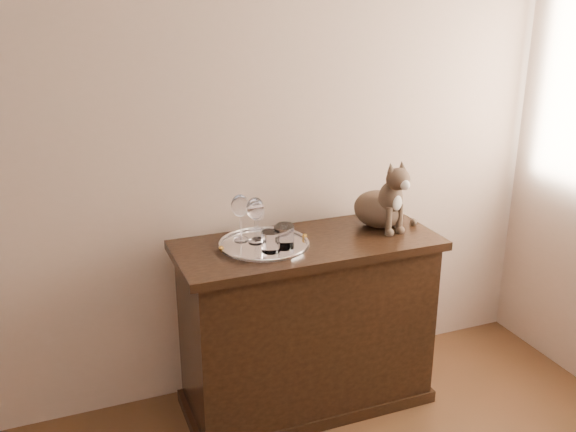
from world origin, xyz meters
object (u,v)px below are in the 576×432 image
at_px(wine_glass_b, 258,222).
at_px(cat, 379,192).
at_px(sideboard, 307,325).
at_px(wine_glass_a, 240,218).
at_px(tray, 264,245).
at_px(tumbler_a, 284,237).
at_px(tumbler_b, 271,242).
at_px(wine_glass_d, 255,220).
at_px(tumbler_c, 285,233).

xyz_separation_m(wine_glass_b, cat, (0.60, -0.02, 0.08)).
height_order(sideboard, wine_glass_a, wine_glass_a).
bearing_deg(wine_glass_a, tray, -49.07).
relative_size(tumbler_a, cat, 0.29).
relative_size(tray, tumbler_b, 4.45).
height_order(tumbler_b, cat, cat).
xyz_separation_m(sideboard, tumbler_b, (-0.20, -0.07, 0.48)).
bearing_deg(wine_glass_d, wine_glass_a, 136.63).
bearing_deg(tumbler_a, wine_glass_a, 132.93).
distance_m(wine_glass_d, tumbler_c, 0.14).
height_order(sideboard, wine_glass_d, wine_glass_d).
bearing_deg(wine_glass_d, tumbler_b, -79.12).
distance_m(tumbler_b, cat, 0.62).
distance_m(tray, tumbler_a, 0.11).
relative_size(tumbler_a, tumbler_b, 1.10).
height_order(wine_glass_b, wine_glass_d, wine_glass_d).
xyz_separation_m(wine_glass_a, wine_glass_b, (0.07, -0.03, -0.02)).
bearing_deg(tumbler_c, wine_glass_a, 151.83).
bearing_deg(wine_glass_a, tumbler_b, -66.47).
distance_m(tray, wine_glass_d, 0.12).
bearing_deg(tumbler_c, sideboard, -8.63).
xyz_separation_m(wine_glass_d, tumbler_a, (0.09, -0.11, -0.05)).
height_order(tumbler_c, cat, cat).
height_order(sideboard, tray, tray).
xyz_separation_m(tumbler_a, tumbler_c, (0.03, 0.06, -0.01)).
height_order(tray, tumbler_a, tumbler_a).
distance_m(tray, cat, 0.62).
height_order(wine_glass_b, tumbler_c, wine_glass_b).
height_order(tumbler_a, cat, cat).
relative_size(tumbler_b, tumbler_c, 1.09).
bearing_deg(tray, tumbler_c, -2.41).
height_order(wine_glass_d, tumbler_c, wine_glass_d).
distance_m(wine_glass_b, wine_glass_d, 0.04).
height_order(tray, wine_glass_b, wine_glass_b).
height_order(wine_glass_d, tumbler_b, wine_glass_d).
height_order(wine_glass_b, tumbler_b, wine_glass_b).
bearing_deg(tray, sideboard, -5.64).
bearing_deg(tumbler_a, cat, 11.76).
relative_size(sideboard, wine_glass_a, 5.66).
xyz_separation_m(wine_glass_a, wine_glass_d, (0.05, -0.05, -0.00)).
height_order(tumbler_b, tumbler_c, tumbler_b).
relative_size(wine_glass_a, tumbler_b, 2.36).
bearing_deg(wine_glass_b, wine_glass_d, -128.93).
height_order(wine_glass_a, wine_glass_b, wine_glass_a).
distance_m(wine_glass_a, wine_glass_d, 0.07).
relative_size(tray, wine_glass_d, 1.93).
bearing_deg(sideboard, tumbler_a, -160.19).
bearing_deg(wine_glass_d, tray, -57.86).
distance_m(tray, tumbler_b, 0.10).
distance_m(wine_glass_a, tumbler_b, 0.20).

